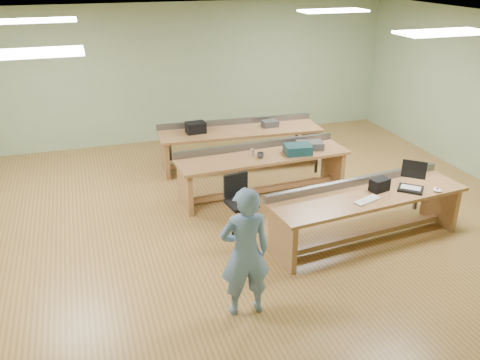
% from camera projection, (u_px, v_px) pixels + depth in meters
% --- Properties ---
extents(floor, '(10.00, 10.00, 0.00)m').
position_uv_depth(floor, '(224.00, 216.00, 8.24)').
color(floor, '#9C6D3B').
rests_on(floor, ground).
extents(ceiling, '(10.00, 10.00, 0.00)m').
position_uv_depth(ceiling, '(222.00, 24.00, 7.03)').
color(ceiling, silver).
rests_on(ceiling, wall_back).
extents(wall_back, '(10.00, 0.04, 3.00)m').
position_uv_depth(wall_back, '(173.00, 74.00, 11.12)').
color(wall_back, gray).
rests_on(wall_back, floor).
extents(wall_front, '(10.00, 0.04, 3.00)m').
position_uv_depth(wall_front, '(358.00, 270.00, 4.15)').
color(wall_front, gray).
rests_on(wall_front, floor).
extents(fluor_panels, '(6.20, 3.50, 0.03)m').
position_uv_depth(fluor_panels, '(222.00, 26.00, 7.04)').
color(fluor_panels, white).
rests_on(fluor_panels, ceiling).
extents(workbench_front, '(3.05, 1.10, 0.86)m').
position_uv_depth(workbench_front, '(366.00, 206.00, 7.33)').
color(workbench_front, '#A36D44').
rests_on(workbench_front, floor).
extents(workbench_mid, '(3.03, 0.95, 0.86)m').
position_uv_depth(workbench_mid, '(262.00, 165.00, 8.77)').
color(workbench_mid, '#A36D44').
rests_on(workbench_mid, floor).
extents(workbench_back, '(3.22, 1.02, 0.86)m').
position_uv_depth(workbench_back, '(240.00, 138.00, 10.04)').
color(workbench_back, '#A36D44').
rests_on(workbench_back, floor).
extents(person, '(0.60, 0.41, 1.60)m').
position_uv_depth(person, '(245.00, 253.00, 5.70)').
color(person, slate).
rests_on(person, floor).
extents(laptop_base, '(0.45, 0.44, 0.04)m').
position_uv_depth(laptop_base, '(411.00, 189.00, 7.35)').
color(laptop_base, black).
rests_on(laptop_base, workbench_front).
extents(laptop_screen, '(0.27, 0.24, 0.27)m').
position_uv_depth(laptop_screen, '(414.00, 169.00, 7.36)').
color(laptop_screen, black).
rests_on(laptop_screen, laptop_base).
extents(keyboard, '(0.45, 0.28, 0.02)m').
position_uv_depth(keyboard, '(368.00, 200.00, 7.02)').
color(keyboard, beige).
rests_on(keyboard, workbench_front).
extents(trackball_mouse, '(0.15, 0.16, 0.06)m').
position_uv_depth(trackball_mouse, '(437.00, 190.00, 7.30)').
color(trackball_mouse, white).
rests_on(trackball_mouse, workbench_front).
extents(camera_bag, '(0.31, 0.24, 0.18)m').
position_uv_depth(camera_bag, '(380.00, 185.00, 7.30)').
color(camera_bag, black).
rests_on(camera_bag, workbench_front).
extents(task_chair, '(0.54, 0.54, 0.87)m').
position_uv_depth(task_chair, '(240.00, 210.00, 7.72)').
color(task_chair, black).
rests_on(task_chair, floor).
extents(parts_bin_teal, '(0.48, 0.39, 0.16)m').
position_uv_depth(parts_bin_teal, '(298.00, 149.00, 8.70)').
color(parts_bin_teal, '#11343A').
rests_on(parts_bin_teal, workbench_mid).
extents(parts_bin_grey, '(0.50, 0.37, 0.12)m').
position_uv_depth(parts_bin_grey, '(310.00, 145.00, 8.94)').
color(parts_bin_grey, '#363638').
rests_on(parts_bin_grey, workbench_mid).
extents(mug, '(0.12, 0.12, 0.09)m').
position_uv_depth(mug, '(260.00, 155.00, 8.52)').
color(mug, '#363638').
rests_on(mug, workbench_mid).
extents(drinks_can, '(0.09, 0.09, 0.13)m').
position_uv_depth(drinks_can, '(252.00, 153.00, 8.59)').
color(drinks_can, silver).
rests_on(drinks_can, workbench_mid).
extents(storage_box_back, '(0.38, 0.28, 0.21)m').
position_uv_depth(storage_box_back, '(196.00, 128.00, 9.71)').
color(storage_box_back, black).
rests_on(storage_box_back, workbench_back).
extents(tray_back, '(0.31, 0.23, 0.12)m').
position_uv_depth(tray_back, '(270.00, 124.00, 10.10)').
color(tray_back, '#363638').
rests_on(tray_back, workbench_back).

